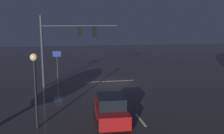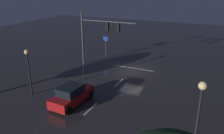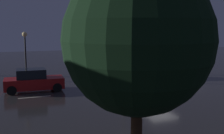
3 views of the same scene
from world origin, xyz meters
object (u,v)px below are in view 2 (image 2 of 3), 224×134
street_lamp_right_kerb (28,63)px  car_approaching (72,95)px  route_sign (106,42)px  traffic_signal_assembly (98,31)px  street_lamp_left_kerb (199,110)px

street_lamp_right_kerb → car_approaching: bearing=-177.7°
route_sign → street_lamp_right_kerb: bearing=86.2°
traffic_signal_assembly → street_lamp_left_kerb: traffic_signal_assembly is taller
car_approaching → route_sign: 14.11m
traffic_signal_assembly → street_lamp_right_kerb: size_ratio=1.62×
street_lamp_right_kerb → street_lamp_left_kerb: bearing=168.0°
traffic_signal_assembly → street_lamp_left_kerb: bearing=134.9°
car_approaching → street_lamp_right_kerb: (4.40, 0.18, 2.34)m
traffic_signal_assembly → route_sign: traffic_signal_assembly is taller
street_lamp_right_kerb → route_sign: street_lamp_right_kerb is taller
car_approaching → street_lamp_right_kerb: size_ratio=1.01×
traffic_signal_assembly → street_lamp_right_kerb: bearing=78.7°
traffic_signal_assembly → route_sign: bearing=-76.0°
car_approaching → street_lamp_left_kerb: bearing=162.2°
traffic_signal_assembly → car_approaching: (-2.46, 9.52, -3.66)m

